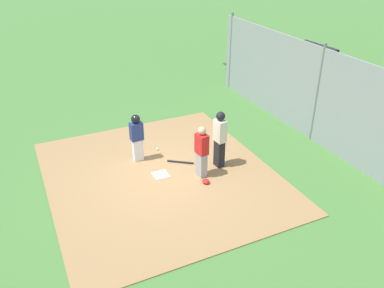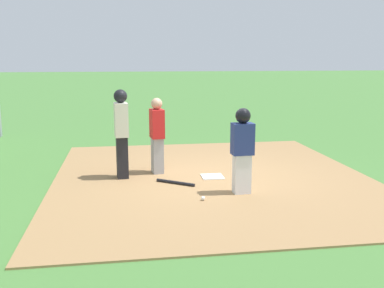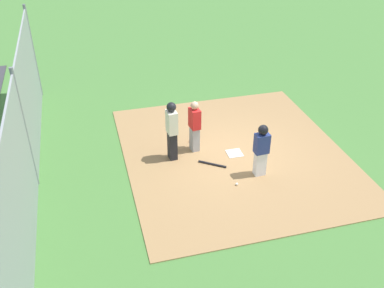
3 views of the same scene
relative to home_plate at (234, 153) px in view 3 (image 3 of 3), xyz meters
The scene contains 10 objects.
ground_plane 0.04m from the home_plate, ahead, with size 140.00×140.00×0.00m, color #477A38.
dirt_infield 0.03m from the home_plate, ahead, with size 7.20×6.40×0.03m, color #9E774C.
home_plate is the anchor object (origin of this frame).
catcher 1.46m from the home_plate, 115.97° to the right, with size 0.41×0.31×1.60m.
umpire 2.07m from the home_plate, 97.85° to the right, with size 0.40×0.29×1.80m.
runner 1.47m from the home_plate, 15.02° to the left, with size 0.28×0.39×1.55m.
baseball_bat 0.90m from the home_plate, 64.05° to the right, with size 0.06×0.06×0.83m, color black.
catcher_mask 1.39m from the home_plate, 132.88° to the right, with size 0.24×0.20×0.12m, color red.
baseball 1.54m from the home_plate, 17.40° to the right, with size 0.07×0.07×0.07m, color white.
backstop_fence 5.83m from the home_plate, 90.00° to the right, with size 12.00×0.10×3.35m.
Camera 3 is at (10.31, -4.06, 7.27)m, focal length 41.54 mm.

